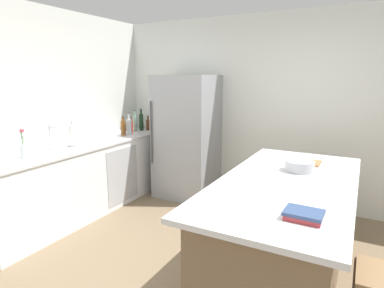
# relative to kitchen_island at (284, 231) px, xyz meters

# --- Properties ---
(ground_plane) EXTENTS (7.20, 7.20, 0.00)m
(ground_plane) POSITION_rel_kitchen_island_xyz_m (-0.54, -0.42, -0.47)
(ground_plane) COLOR #7A664C
(wall_rear) EXTENTS (6.00, 0.10, 2.60)m
(wall_rear) POSITION_rel_kitchen_island_xyz_m (-0.54, 1.83, 0.83)
(wall_rear) COLOR silver
(wall_rear) RESTS_ON ground_plane
(wall_left) EXTENTS (0.10, 6.00, 2.60)m
(wall_left) POSITION_rel_kitchen_island_xyz_m (-2.99, -0.42, 0.83)
(wall_left) COLOR silver
(wall_left) RESTS_ON ground_plane
(counter_run_left) EXTENTS (0.65, 2.81, 0.92)m
(counter_run_left) POSITION_rel_kitchen_island_xyz_m (-2.63, 0.29, -0.01)
(counter_run_left) COLOR white
(counter_run_left) RESTS_ON ground_plane
(kitchen_island) EXTENTS (1.05, 2.19, 0.92)m
(kitchen_island) POSITION_rel_kitchen_island_xyz_m (0.00, 0.00, 0.00)
(kitchen_island) COLOR #7A6047
(kitchen_island) RESTS_ON ground_plane
(refrigerator) EXTENTS (0.83, 0.73, 1.79)m
(refrigerator) POSITION_rel_kitchen_island_xyz_m (-1.76, 1.43, 0.43)
(refrigerator) COLOR #93969B
(refrigerator) RESTS_ON ground_plane
(sink_faucet) EXTENTS (0.15, 0.05, 0.30)m
(sink_faucet) POSITION_rel_kitchen_island_xyz_m (-2.68, -0.16, 0.61)
(sink_faucet) COLOR silver
(sink_faucet) RESTS_ON counter_run_left
(flower_vase) EXTENTS (0.08, 0.08, 0.31)m
(flower_vase) POSITION_rel_kitchen_island_xyz_m (-2.63, -0.55, 0.56)
(flower_vase) COLOR silver
(flower_vase) RESTS_ON counter_run_left
(paper_towel_roll) EXTENTS (0.14, 0.14, 0.31)m
(paper_towel_roll) POSITION_rel_kitchen_island_xyz_m (-2.64, 0.12, 0.59)
(paper_towel_roll) COLOR gray
(paper_towel_roll) RESTS_ON counter_run_left
(syrup_bottle) EXTENTS (0.06, 0.06, 0.23)m
(syrup_bottle) POSITION_rel_kitchen_island_xyz_m (-2.55, 1.57, 0.54)
(syrup_bottle) COLOR #5B3319
(syrup_bottle) RESTS_ON counter_run_left
(wine_bottle) EXTENTS (0.07, 0.07, 0.34)m
(wine_bottle) POSITION_rel_kitchen_island_xyz_m (-2.62, 1.48, 0.59)
(wine_bottle) COLOR #19381E
(wine_bottle) RESTS_ON counter_run_left
(gin_bottle) EXTENTS (0.07, 0.07, 0.33)m
(gin_bottle) POSITION_rel_kitchen_island_xyz_m (-2.68, 1.39, 0.59)
(gin_bottle) COLOR #8CB79E
(gin_bottle) RESTS_ON counter_run_left
(hot_sauce_bottle) EXTENTS (0.05, 0.05, 0.23)m
(hot_sauce_bottle) POSITION_rel_kitchen_island_xyz_m (-2.67, 1.29, 0.54)
(hot_sauce_bottle) COLOR red
(hot_sauce_bottle) RESTS_ON counter_run_left
(vinegar_bottle) EXTENTS (0.05, 0.05, 0.27)m
(vinegar_bottle) POSITION_rel_kitchen_island_xyz_m (-2.66, 1.20, 0.56)
(vinegar_bottle) COLOR #994C23
(vinegar_bottle) RESTS_ON counter_run_left
(soda_bottle) EXTENTS (0.08, 0.08, 0.33)m
(soda_bottle) POSITION_rel_kitchen_island_xyz_m (-2.56, 1.11, 0.58)
(soda_bottle) COLOR silver
(soda_bottle) RESTS_ON counter_run_left
(whiskey_bottle) EXTENTS (0.07, 0.07, 0.28)m
(whiskey_bottle) POSITION_rel_kitchen_island_xyz_m (-2.59, 1.01, 0.57)
(whiskey_bottle) COLOR brown
(whiskey_bottle) RESTS_ON counter_run_left
(cookbook_stack) EXTENTS (0.23, 0.18, 0.05)m
(cookbook_stack) POSITION_rel_kitchen_island_xyz_m (0.24, -0.69, 0.48)
(cookbook_stack) COLOR #A83338
(cookbook_stack) RESTS_ON kitchen_island
(mixing_bowl) EXTENTS (0.26, 0.26, 0.10)m
(mixing_bowl) POSITION_rel_kitchen_island_xyz_m (0.04, 0.33, 0.50)
(mixing_bowl) COLOR #B2B5BA
(mixing_bowl) RESTS_ON kitchen_island
(cutting_board) EXTENTS (0.29, 0.23, 0.02)m
(cutting_board) POSITION_rel_kitchen_island_xyz_m (0.04, 0.65, 0.46)
(cutting_board) COLOR #9E7042
(cutting_board) RESTS_ON kitchen_island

